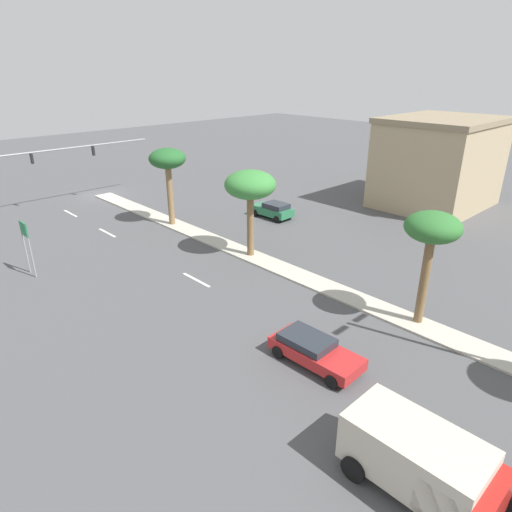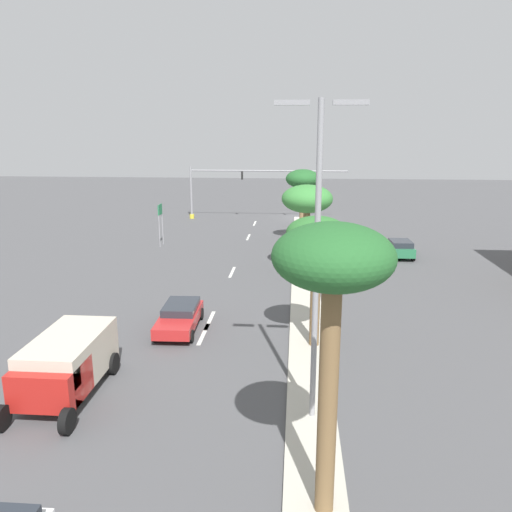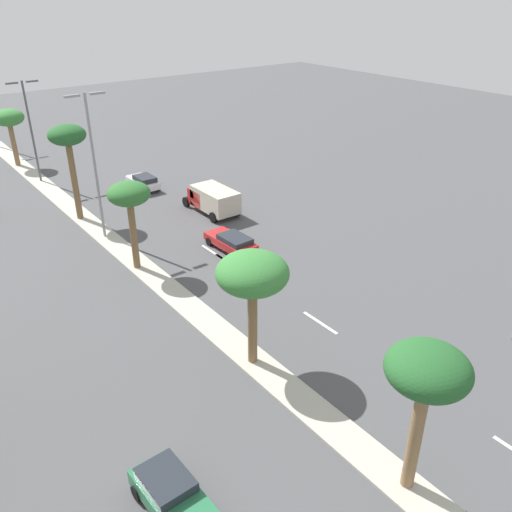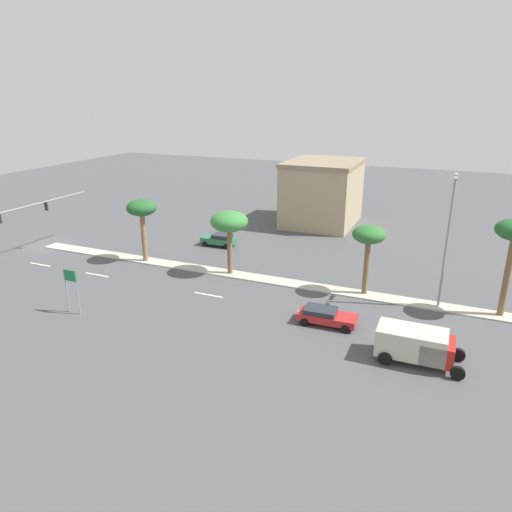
{
  "view_description": "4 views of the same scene",
  "coord_description": "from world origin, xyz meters",
  "px_view_note": "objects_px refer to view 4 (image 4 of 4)",
  "views": [
    {
      "loc": [
        20.58,
        45.52,
        12.9
      ],
      "look_at": [
        3.14,
        27.31,
        2.14
      ],
      "focal_mm": 31.32,
      "sensor_mm": 36.0,
      "label": 1
    },
    {
      "loc": [
        0.68,
        58.92,
        10.03
      ],
      "look_at": [
        3.34,
        25.98,
        1.78
      ],
      "focal_mm": 35.4,
      "sensor_mm": 36.0,
      "label": 2
    },
    {
      "loc": [
        -13.41,
        5.62,
        17.79
      ],
      "look_at": [
        3.05,
        27.19,
        3.73
      ],
      "focal_mm": 37.27,
      "sensor_mm": 36.0,
      "label": 3
    },
    {
      "loc": [
        38.32,
        42.49,
        16.72
      ],
      "look_at": [
        2.59,
        27.29,
        3.25
      ],
      "focal_mm": 32.69,
      "sensor_mm": 36.0,
      "label": 4
    }
  ],
  "objects_px": {
    "commercial_building": "(322,192)",
    "palm_tree_near": "(229,223)",
    "street_lamp_right": "(448,233)",
    "palm_tree_far": "(142,210)",
    "box_truck": "(418,345)",
    "sedan_red_near": "(326,316)",
    "sedan_green_far": "(219,239)",
    "palm_tree_rear": "(369,237)",
    "directional_road_sign": "(71,283)"
  },
  "relations": [
    {
      "from": "palm_tree_rear",
      "to": "sedan_green_far",
      "type": "relative_size",
      "value": 1.58
    },
    {
      "from": "commercial_building",
      "to": "box_truck",
      "type": "bearing_deg",
      "value": 25.76
    },
    {
      "from": "sedan_red_near",
      "to": "palm_tree_far",
      "type": "bearing_deg",
      "value": -106.85
    },
    {
      "from": "street_lamp_right",
      "to": "box_truck",
      "type": "distance_m",
      "value": 10.83
    },
    {
      "from": "palm_tree_near",
      "to": "sedan_red_near",
      "type": "distance_m",
      "value": 13.97
    },
    {
      "from": "palm_tree_far",
      "to": "sedan_red_near",
      "type": "distance_m",
      "value": 22.75
    },
    {
      "from": "palm_tree_rear",
      "to": "box_truck",
      "type": "distance_m",
      "value": 11.78
    },
    {
      "from": "palm_tree_near",
      "to": "palm_tree_rear",
      "type": "relative_size",
      "value": 1.01
    },
    {
      "from": "palm_tree_near",
      "to": "palm_tree_rear",
      "type": "xyz_separation_m",
      "value": [
        -0.21,
        13.09,
        0.05
      ]
    },
    {
      "from": "commercial_building",
      "to": "box_truck",
      "type": "relative_size",
      "value": 2.03
    },
    {
      "from": "palm_tree_far",
      "to": "street_lamp_right",
      "type": "bearing_deg",
      "value": 90.33
    },
    {
      "from": "palm_tree_near",
      "to": "sedan_red_near",
      "type": "bearing_deg",
      "value": 59.76
    },
    {
      "from": "directional_road_sign",
      "to": "street_lamp_right",
      "type": "relative_size",
      "value": 0.34
    },
    {
      "from": "palm_tree_near",
      "to": "street_lamp_right",
      "type": "xyz_separation_m",
      "value": [
        0.05,
        19.25,
        1.19
      ]
    },
    {
      "from": "directional_road_sign",
      "to": "palm_tree_rear",
      "type": "relative_size",
      "value": 0.6
    },
    {
      "from": "directional_road_sign",
      "to": "palm_tree_rear",
      "type": "height_order",
      "value": "palm_tree_rear"
    },
    {
      "from": "palm_tree_far",
      "to": "sedan_green_far",
      "type": "xyz_separation_m",
      "value": [
        -7.88,
        4.7,
        -4.82
      ]
    },
    {
      "from": "palm_tree_far",
      "to": "sedan_green_far",
      "type": "relative_size",
      "value": 1.67
    },
    {
      "from": "street_lamp_right",
      "to": "box_truck",
      "type": "relative_size",
      "value": 1.94
    },
    {
      "from": "palm_tree_rear",
      "to": "sedan_red_near",
      "type": "bearing_deg",
      "value": -13.73
    },
    {
      "from": "palm_tree_far",
      "to": "palm_tree_near",
      "type": "bearing_deg",
      "value": 91.25
    },
    {
      "from": "commercial_building",
      "to": "street_lamp_right",
      "type": "bearing_deg",
      "value": 36.07
    },
    {
      "from": "palm_tree_rear",
      "to": "box_truck",
      "type": "relative_size",
      "value": 1.1
    },
    {
      "from": "commercial_building",
      "to": "palm_tree_near",
      "type": "relative_size",
      "value": 1.83
    },
    {
      "from": "palm_tree_far",
      "to": "palm_tree_near",
      "type": "height_order",
      "value": "palm_tree_far"
    },
    {
      "from": "palm_tree_far",
      "to": "palm_tree_near",
      "type": "xyz_separation_m",
      "value": [
        -0.21,
        9.85,
        -0.35
      ]
    },
    {
      "from": "palm_tree_far",
      "to": "directional_road_sign",
      "type": "bearing_deg",
      "value": 9.47
    },
    {
      "from": "palm_tree_near",
      "to": "sedan_red_near",
      "type": "height_order",
      "value": "palm_tree_near"
    },
    {
      "from": "street_lamp_right",
      "to": "palm_tree_far",
      "type": "bearing_deg",
      "value": -89.67
    },
    {
      "from": "palm_tree_near",
      "to": "box_truck",
      "type": "relative_size",
      "value": 1.11
    },
    {
      "from": "palm_tree_rear",
      "to": "sedan_red_near",
      "type": "distance_m",
      "value": 8.43
    },
    {
      "from": "directional_road_sign",
      "to": "palm_tree_near",
      "type": "distance_m",
      "value": 15.14
    },
    {
      "from": "sedan_red_near",
      "to": "box_truck",
      "type": "distance_m",
      "value": 7.53
    },
    {
      "from": "directional_road_sign",
      "to": "commercial_building",
      "type": "distance_m",
      "value": 36.61
    },
    {
      "from": "palm_tree_near",
      "to": "street_lamp_right",
      "type": "relative_size",
      "value": 0.57
    },
    {
      "from": "palm_tree_rear",
      "to": "street_lamp_right",
      "type": "relative_size",
      "value": 0.57
    },
    {
      "from": "palm_tree_rear",
      "to": "sedan_red_near",
      "type": "height_order",
      "value": "palm_tree_rear"
    },
    {
      "from": "street_lamp_right",
      "to": "palm_tree_near",
      "type": "bearing_deg",
      "value": -90.13
    },
    {
      "from": "street_lamp_right",
      "to": "sedan_red_near",
      "type": "height_order",
      "value": "street_lamp_right"
    },
    {
      "from": "commercial_building",
      "to": "palm_tree_near",
      "type": "xyz_separation_m",
      "value": [
        22.2,
        -3.04,
        0.97
      ]
    },
    {
      "from": "palm_tree_far",
      "to": "palm_tree_rear",
      "type": "relative_size",
      "value": 1.06
    },
    {
      "from": "sedan_red_near",
      "to": "palm_tree_near",
      "type": "bearing_deg",
      "value": -120.24
    },
    {
      "from": "palm_tree_near",
      "to": "palm_tree_rear",
      "type": "bearing_deg",
      "value": 90.91
    },
    {
      "from": "street_lamp_right",
      "to": "box_truck",
      "type": "bearing_deg",
      "value": -5.39
    },
    {
      "from": "box_truck",
      "to": "palm_tree_rear",
      "type": "bearing_deg",
      "value": -151.6
    },
    {
      "from": "directional_road_sign",
      "to": "street_lamp_right",
      "type": "xyz_separation_m",
      "value": [
        -12.69,
        27.01,
        3.81
      ]
    },
    {
      "from": "sedan_green_far",
      "to": "directional_road_sign",
      "type": "bearing_deg",
      "value": -7.3
    },
    {
      "from": "commercial_building",
      "to": "palm_tree_rear",
      "type": "height_order",
      "value": "commercial_building"
    },
    {
      "from": "palm_tree_near",
      "to": "sedan_green_far",
      "type": "bearing_deg",
      "value": -146.11
    },
    {
      "from": "palm_tree_near",
      "to": "sedan_red_near",
      "type": "relative_size",
      "value": 1.39
    }
  ]
}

